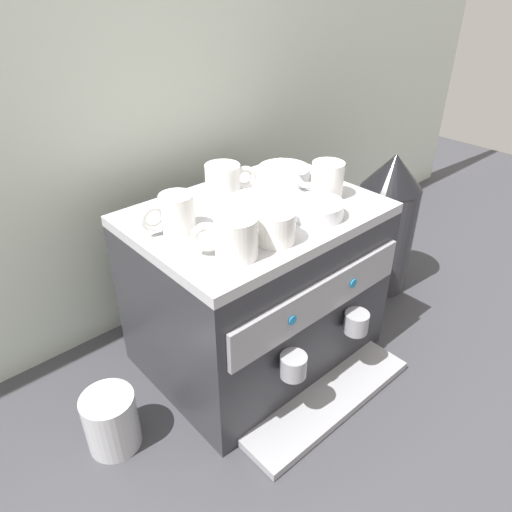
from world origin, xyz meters
TOP-DOWN VIEW (x-y plane):
  - ground_plane at (0.00, 0.00)m, footprint 4.00×4.00m
  - tiled_backsplash_wall at (0.00, 0.34)m, footprint 2.80×0.03m
  - espresso_machine at (0.00, -0.01)m, footprint 0.54×0.51m
  - ceramic_cup_0 at (0.16, -0.05)m, footprint 0.07×0.11m
  - ceramic_cup_1 at (-0.16, -0.12)m, footprint 0.10×0.10m
  - ceramic_cup_2 at (-0.18, 0.03)m, footprint 0.11×0.07m
  - ceramic_cup_3 at (-0.00, 0.11)m, footprint 0.12×0.08m
  - ceramic_cup_4 at (-0.06, -0.13)m, footprint 0.11×0.08m
  - ceramic_bowl_0 at (-0.02, -0.02)m, footprint 0.10×0.10m
  - ceramic_bowl_1 at (0.08, -0.11)m, footprint 0.11×0.11m
  - ceramic_bowl_2 at (0.16, 0.07)m, footprint 0.13×0.13m
  - coffee_grinder at (0.49, -0.03)m, footprint 0.17×0.17m
  - milk_pitcher at (-0.41, -0.02)m, footprint 0.11×0.11m

SIDE VIEW (x-z plane):
  - ground_plane at x=0.00m, z-range 0.00..0.00m
  - milk_pitcher at x=-0.41m, z-range 0.00..0.13m
  - espresso_machine at x=0.00m, z-range 0.00..0.41m
  - coffee_grinder at x=0.49m, z-range 0.00..0.43m
  - ceramic_bowl_1 at x=0.08m, z-range 0.41..0.44m
  - ceramic_bowl_2 at x=0.16m, z-range 0.41..0.44m
  - ceramic_bowl_0 at x=-0.02m, z-range 0.41..0.45m
  - ceramic_cup_4 at x=-0.06m, z-range 0.41..0.47m
  - ceramic_cup_3 at x=0.00m, z-range 0.41..0.48m
  - ceramic_cup_2 at x=-0.18m, z-range 0.41..0.49m
  - ceramic_cup_1 at x=-0.16m, z-range 0.41..0.49m
  - ceramic_cup_0 at x=0.16m, z-range 0.41..0.49m
  - tiled_backsplash_wall at x=0.00m, z-range 0.00..1.19m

